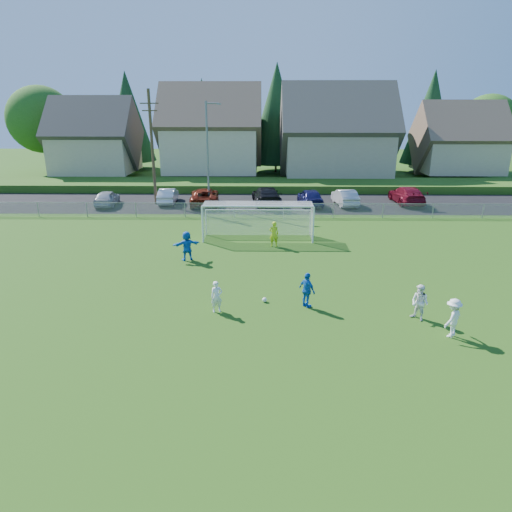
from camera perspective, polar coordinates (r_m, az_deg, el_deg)
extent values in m
plane|color=#193D0C|center=(16.63, -0.47, -13.48)|extent=(160.00, 160.00, 0.00)
plane|color=black|center=(42.52, 0.44, 6.61)|extent=(60.00, 60.00, 0.00)
cube|color=#1E420F|center=(49.81, 0.52, 8.85)|extent=(70.00, 6.00, 0.80)
sphere|color=white|center=(21.38, 1.07, -5.49)|extent=(0.22, 0.22, 0.22)
imported|color=white|center=(20.26, -4.95, -5.10)|extent=(0.60, 0.49, 1.43)
imported|color=white|center=(20.62, 19.79, -5.52)|extent=(0.95, 0.98, 1.59)
imported|color=white|center=(19.69, 23.38, -7.12)|extent=(1.16, 1.14, 1.60)
imported|color=blue|center=(20.73, 6.40, -4.26)|extent=(0.90, 1.01, 1.64)
imported|color=blue|center=(27.04, -8.64, 1.28)|extent=(1.71, 1.11, 1.76)
imported|color=#BDDB19|center=(29.37, 2.26, 2.77)|extent=(0.65, 0.47, 1.66)
imported|color=#A6A8AE|center=(43.53, -18.14, 6.90)|extent=(1.92, 4.17, 1.39)
imported|color=silver|center=(43.27, -10.94, 7.42)|extent=(1.71, 4.28, 1.38)
imported|color=#5D180A|center=(42.02, -6.44, 7.39)|extent=(3.00, 5.63, 1.50)
imported|color=black|center=(41.79, 1.32, 7.53)|extent=(2.92, 5.85, 1.63)
imported|color=#141446|center=(41.65, 6.78, 7.31)|extent=(2.23, 4.69, 1.55)
imported|color=#B1B1B1|center=(42.37, 11.06, 7.22)|extent=(1.97, 4.54, 1.45)
imported|color=maroon|center=(44.50, 18.33, 7.25)|extent=(2.33, 5.51, 1.59)
cylinder|color=white|center=(30.34, -6.70, 3.93)|extent=(0.12, 0.12, 2.44)
cylinder|color=white|center=(30.25, 7.17, 3.87)|extent=(0.12, 0.12, 2.44)
cylinder|color=white|center=(29.79, 0.22, 6.20)|extent=(7.30, 0.12, 0.12)
cylinder|color=white|center=(32.14, -6.27, 4.20)|extent=(0.08, 0.08, 1.80)
cylinder|color=white|center=(32.06, 6.82, 4.14)|extent=(0.08, 0.08, 1.80)
cylinder|color=white|center=(31.68, 0.27, 5.77)|extent=(7.30, 0.08, 0.08)
cube|color=silver|center=(31.89, 0.26, 4.19)|extent=(7.30, 0.02, 1.80)
cube|color=silver|center=(31.20, -6.49, 4.35)|extent=(0.02, 1.80, 2.44)
cube|color=silver|center=(31.11, 7.00, 4.29)|extent=(0.02, 1.80, 2.44)
cube|color=silver|center=(30.67, 0.25, 6.56)|extent=(7.30, 1.80, 0.02)
cube|color=gray|center=(36.89, 0.36, 6.62)|extent=(52.00, 0.03, 0.03)
cube|color=gray|center=(37.02, 0.36, 5.75)|extent=(52.00, 0.02, 1.14)
cylinder|color=gray|center=(37.02, 0.36, 5.75)|extent=(0.06, 0.06, 1.20)
cylinder|color=slate|center=(40.62, -6.08, 12.37)|extent=(0.18, 0.18, 9.00)
cylinder|color=slate|center=(40.33, -5.55, 18.47)|extent=(1.20, 0.12, 0.12)
cube|color=slate|center=(40.27, -4.66, 18.42)|extent=(0.36, 0.18, 0.12)
cylinder|color=#473321|center=(42.43, -12.83, 12.97)|extent=(0.26, 0.26, 10.00)
cube|color=#473321|center=(42.26, -13.22, 18.09)|extent=(1.60, 0.10, 0.10)
cube|color=#473321|center=(42.26, -13.15, 17.28)|extent=(1.30, 0.10, 0.10)
cube|color=tan|center=(59.95, -19.36, 12.05)|extent=(9.00, 8.00, 4.50)
pyramid|color=#423D38|center=(59.68, -20.07, 18.39)|extent=(9.90, 8.80, 4.41)
cube|color=#C6B58E|center=(57.69, -5.54, 13.26)|extent=(11.00, 9.00, 5.50)
pyramid|color=brown|center=(57.49, -5.79, 20.93)|extent=(12.10, 9.90, 4.96)
cube|color=tan|center=(57.02, 9.90, 12.76)|extent=(12.00, 10.00, 5.00)
pyramid|color=#4C473F|center=(56.80, 10.38, 20.82)|extent=(13.20, 11.00, 5.52)
cube|color=tan|center=(62.08, 23.83, 11.49)|extent=(9.00, 8.00, 4.00)
pyramid|color=brown|center=(61.79, 24.63, 17.36)|extent=(9.90, 8.80, 4.41)
cylinder|color=#382616|center=(66.80, -24.67, 11.06)|extent=(0.36, 0.36, 3.96)
sphere|color=#2B5B19|center=(66.48, -25.25, 15.18)|extent=(8.36, 8.36, 8.36)
cylinder|color=#382616|center=(67.18, -15.21, 10.93)|extent=(0.30, 0.30, 1.20)
cone|color=#143819|center=(66.69, -15.69, 16.41)|extent=(6.76, 6.76, 11.70)
cylinder|color=#382616|center=(66.14, -6.45, 11.33)|extent=(0.30, 0.30, 1.20)
cone|color=#143819|center=(65.66, -6.65, 16.53)|extent=(6.24, 6.24, 10.80)
cylinder|color=#382616|center=(62.65, 2.48, 11.03)|extent=(0.30, 0.30, 1.20)
cone|color=#143819|center=(62.12, 2.57, 17.35)|extent=(7.28, 7.28, 12.60)
cylinder|color=#382616|center=(65.50, 11.44, 12.24)|extent=(0.36, 0.36, 3.96)
sphere|color=#2B5B19|center=(65.17, 11.72, 16.46)|extent=(8.36, 8.36, 8.36)
cylinder|color=#382616|center=(66.26, 20.34, 10.33)|extent=(0.30, 0.30, 1.20)
cone|color=#143819|center=(65.77, 20.99, 15.88)|extent=(6.76, 6.76, 11.70)
cylinder|color=#382616|center=(70.06, 26.49, 10.94)|extent=(0.36, 0.36, 3.60)
sphere|color=#2B5B19|center=(69.75, 27.02, 14.50)|extent=(7.60, 7.60, 7.60)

